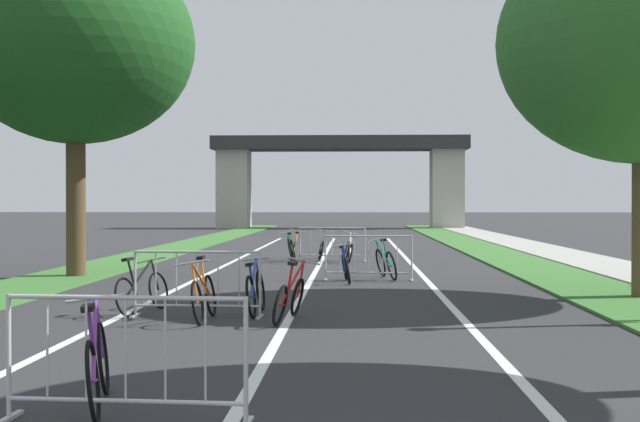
% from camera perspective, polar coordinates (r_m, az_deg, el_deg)
% --- Properties ---
extents(grass_verge_left, '(2.09, 66.86, 0.05)m').
position_cam_1_polar(grass_verge_left, '(30.81, -10.70, -2.74)').
color(grass_verge_left, '#386B2D').
rests_on(grass_verge_left, ground).
extents(grass_verge_right, '(2.09, 66.86, 0.05)m').
position_cam_1_polar(grass_verge_right, '(30.41, 11.74, -2.79)').
color(grass_verge_right, '#386B2D').
rests_on(grass_verge_right, ground).
extents(sidewalk_path_right, '(2.17, 66.86, 0.08)m').
position_cam_1_polar(sidewalk_path_right, '(30.83, 15.66, -2.72)').
color(sidewalk_path_right, '#9E9B93').
rests_on(sidewalk_path_right, ground).
extents(lane_stripe_center, '(0.14, 38.68, 0.01)m').
position_cam_1_polar(lane_stripe_center, '(22.04, -0.26, -4.11)').
color(lane_stripe_center, silver).
rests_on(lane_stripe_center, ground).
extents(lane_stripe_right_lane, '(0.14, 38.68, 0.01)m').
position_cam_1_polar(lane_stripe_right_lane, '(22.08, 6.77, -4.10)').
color(lane_stripe_right_lane, silver).
rests_on(lane_stripe_right_lane, ground).
extents(lane_stripe_left_lane, '(0.14, 38.68, 0.01)m').
position_cam_1_polar(lane_stripe_left_lane, '(22.33, -7.21, -4.05)').
color(lane_stripe_left_lane, silver).
rests_on(lane_stripe_left_lane, ground).
extents(overpass_bridge, '(17.84, 3.58, 6.43)m').
position_cam_1_polar(overpass_bridge, '(57.92, 1.38, 3.12)').
color(overpass_bridge, '#2D2D30').
rests_on(overpass_bridge, ground).
extents(tree_left_oak_near, '(5.72, 5.72, 8.09)m').
position_cam_1_polar(tree_left_oak_near, '(20.99, -16.61, 11.07)').
color(tree_left_oak_near, '#4C3823').
rests_on(tree_left_oak_near, ground).
extents(crowd_barrier_nearest, '(2.08, 0.56, 1.05)m').
position_cam_1_polar(crowd_barrier_nearest, '(7.02, -13.34, -10.06)').
color(crowd_barrier_nearest, '#ADADB2').
rests_on(crowd_barrier_nearest, ground).
extents(crowd_barrier_second, '(2.08, 0.52, 1.05)m').
position_cam_1_polar(crowd_barrier_second, '(13.15, -8.52, -5.07)').
color(crowd_barrier_second, '#ADADB2').
rests_on(crowd_barrier_second, ground).
extents(crowd_barrier_third, '(2.08, 0.51, 1.05)m').
position_cam_1_polar(crowd_barrier_third, '(19.10, 3.38, -3.30)').
color(crowd_barrier_third, '#ADADB2').
rests_on(crowd_barrier_third, ground).
extents(crowd_barrier_fourth, '(2.08, 0.52, 1.05)m').
position_cam_1_polar(crowd_barrier_fourth, '(25.30, 0.85, -2.34)').
color(crowd_barrier_fourth, '#ADADB2').
rests_on(crowd_barrier_fourth, ground).
extents(bicycle_blue_0, '(0.51, 1.60, 0.93)m').
position_cam_1_polar(bicycle_blue_0, '(18.61, 1.79, -3.92)').
color(bicycle_blue_0, black).
rests_on(bicycle_blue_0, ground).
extents(bicycle_red_1, '(0.69, 1.72, 0.95)m').
position_cam_1_polar(bicycle_red_1, '(12.60, -2.12, -6.04)').
color(bicycle_red_1, black).
rests_on(bicycle_red_1, ground).
extents(bicycle_white_2, '(0.49, 1.58, 0.93)m').
position_cam_1_polar(bicycle_white_2, '(24.87, 2.01, -2.78)').
color(bicycle_white_2, black).
rests_on(bicycle_white_2, ground).
extents(bicycle_teal_3, '(0.72, 1.71, 0.97)m').
position_cam_1_polar(bicycle_teal_3, '(19.50, 4.58, -3.60)').
color(bicycle_teal_3, black).
rests_on(bicycle_teal_3, ground).
extents(bicycle_green_4, '(0.64, 1.66, 0.91)m').
position_cam_1_polar(bicycle_green_4, '(25.91, -2.01, -2.59)').
color(bicycle_green_4, black).
rests_on(bicycle_green_4, ground).
extents(bicycle_orange_5, '(0.52, 1.67, 0.98)m').
position_cam_1_polar(bicycle_orange_5, '(12.73, -8.07, -5.86)').
color(bicycle_orange_5, black).
rests_on(bicycle_orange_5, ground).
extents(bicycle_black_6, '(0.58, 1.72, 0.93)m').
position_cam_1_polar(bicycle_black_6, '(13.83, -12.24, -5.41)').
color(bicycle_black_6, black).
rests_on(bicycle_black_6, ground).
extents(bicycle_purple_7, '(0.69, 1.74, 0.96)m').
position_cam_1_polar(bicycle_purple_7, '(7.57, -15.17, -10.22)').
color(bicycle_purple_7, black).
rests_on(bicycle_purple_7, ground).
extents(bicycle_silver_8, '(0.56, 1.64, 1.00)m').
position_cam_1_polar(bicycle_silver_8, '(25.83, 0.10, -2.63)').
color(bicycle_silver_8, black).
rests_on(bicycle_silver_8, ground).
extents(bicycle_yellow_9, '(0.52, 1.68, 1.00)m').
position_cam_1_polar(bicycle_yellow_9, '(24.96, -1.83, -2.69)').
color(bicycle_yellow_9, black).
rests_on(bicycle_yellow_9, ground).
extents(bicycle_blue_10, '(0.46, 1.68, 0.91)m').
position_cam_1_polar(bicycle_blue_10, '(13.41, -4.49, -5.56)').
color(bicycle_blue_10, black).
rests_on(bicycle_blue_10, ground).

